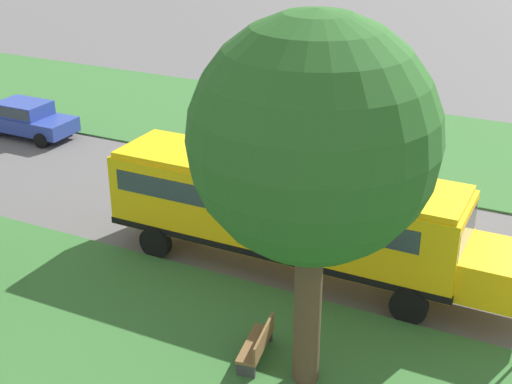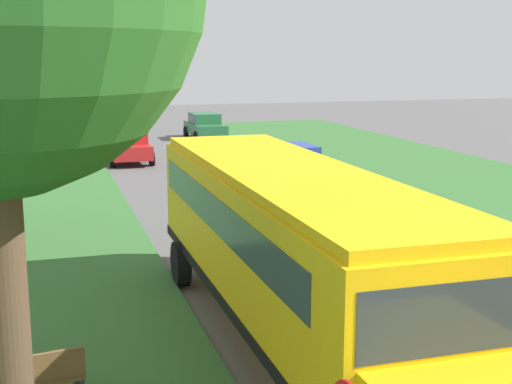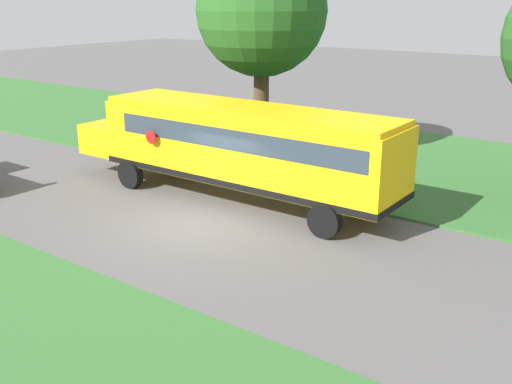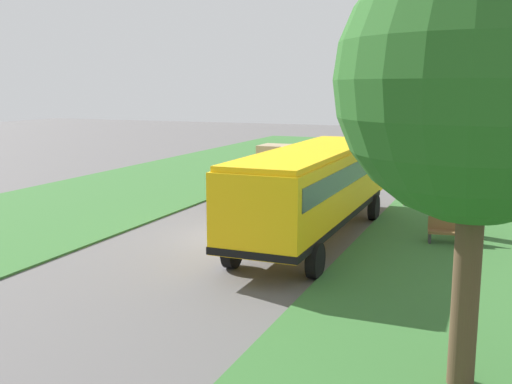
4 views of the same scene
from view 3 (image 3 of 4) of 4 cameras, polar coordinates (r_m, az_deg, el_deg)
The scene contains 6 objects.
ground_plane at distance 17.97m, azimuth -5.53°, elevation -3.13°, with size 120.00×120.00×0.00m, color #565454.
grass_verge at distance 25.92m, azimuth 9.20°, elevation 3.49°, with size 12.00×80.00×0.08m, color #33662D.
school_bus at distance 19.59m, azimuth -1.61°, elevation 4.64°, with size 2.84×12.42×3.16m.
oak_tree_beside_bus at distance 24.14m, azimuth 0.44°, elevation 16.77°, with size 5.12×5.12×8.55m.
stop_sign at distance 25.52m, azimuth -11.02°, elevation 7.06°, with size 0.08×0.68×2.74m.
park_bench at distance 24.07m, azimuth 2.81°, elevation 3.64°, with size 1.66×0.75×0.92m.
Camera 3 is at (12.48, 11.18, 6.49)m, focal length 42.00 mm.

